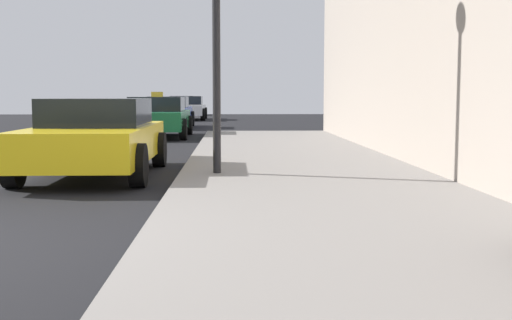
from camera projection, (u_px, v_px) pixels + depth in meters
name	position (u px, v px, depth m)	size (l,w,h in m)	color
sidewalk	(370.00, 240.00, 5.63)	(4.00, 32.00, 0.15)	gray
car_yellow	(96.00, 137.00, 10.66)	(2.00, 4.26, 1.27)	yellow
car_green	(157.00, 117.00, 20.49)	(2.06, 4.13, 1.43)	#196638
car_blue	(168.00, 112.00, 26.48)	(1.95, 4.28, 1.27)	#233899
car_white	(187.00, 108.00, 35.06)	(2.05, 4.44, 1.27)	white
car_black	(182.00, 105.00, 44.47)	(1.97, 4.36, 1.27)	black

